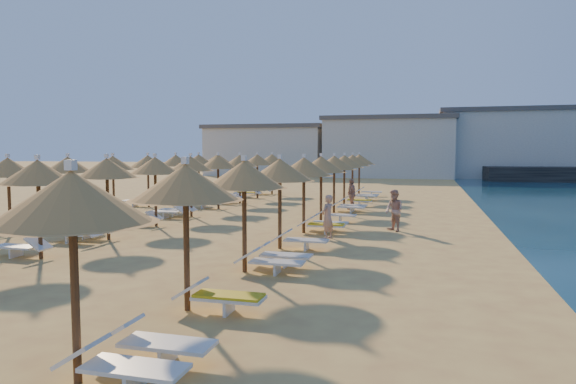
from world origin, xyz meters
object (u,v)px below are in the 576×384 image
(parasol_row_west, at_px, (174,166))
(beachgoer_c, at_px, (351,194))
(beachgoer_a, at_px, (328,217))
(parasol_row_east, at_px, (313,167))
(beachgoer_b, at_px, (394,210))

(parasol_row_west, xyz_separation_m, beachgoer_c, (7.13, 6.68, -1.69))
(parasol_row_west, distance_m, beachgoer_c, 9.92)
(beachgoer_c, bearing_deg, beachgoer_a, -25.83)
(beachgoer_a, bearing_deg, parasol_row_east, -135.75)
(beachgoer_a, bearing_deg, beachgoer_b, 159.10)
(beachgoer_b, relative_size, beachgoer_c, 0.99)
(beachgoer_b, bearing_deg, beachgoer_c, 161.55)
(parasol_row_west, xyz_separation_m, beachgoer_a, (7.61, -2.80, -1.73))
(parasol_row_west, relative_size, beachgoer_a, 20.28)
(parasol_row_east, xyz_separation_m, beachgoer_b, (3.40, -0.37, -1.70))
(beachgoer_b, height_order, beachgoer_a, beachgoer_b)
(parasol_row_west, height_order, beachgoer_c, parasol_row_west)
(parasol_row_east, bearing_deg, beachgoer_a, -67.52)
(parasol_row_west, distance_m, beachgoer_a, 8.29)
(parasol_row_east, relative_size, beachgoer_a, 20.28)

